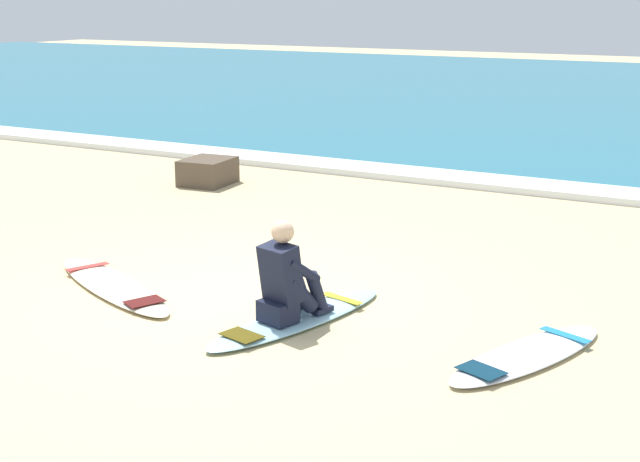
{
  "coord_description": "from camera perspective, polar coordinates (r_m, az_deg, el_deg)",
  "views": [
    {
      "loc": [
        4.84,
        -7.07,
        2.97
      ],
      "look_at": [
        0.43,
        0.92,
        0.55
      ],
      "focal_mm": 49.98,
      "sensor_mm": 36.0,
      "label": 1
    }
  ],
  "objects": [
    {
      "name": "shoreline_rock",
      "position": [
        14.54,
        -7.2,
        3.8
      ],
      "size": [
        0.79,
        0.9,
        0.42
      ],
      "primitive_type": "cube",
      "rotation": [
        0.0,
        0.0,
        1.67
      ],
      "color": "brown",
      "rests_on": "ground"
    },
    {
      "name": "sea",
      "position": [
        27.9,
        18.96,
        8.07
      ],
      "size": [
        80.0,
        28.0,
        0.1
      ],
      "primitive_type": "cube",
      "color": "teal",
      "rests_on": "ground"
    },
    {
      "name": "surfboard_spare_far",
      "position": [
        7.78,
        13.15,
        -7.71
      ],
      "size": [
        1.15,
        2.0,
        0.08
      ],
      "color": "silver",
      "rests_on": "ground"
    },
    {
      "name": "surfer_seated",
      "position": [
        8.17,
        -2.12,
        -3.23
      ],
      "size": [
        0.51,
        0.76,
        0.95
      ],
      "color": "black",
      "rests_on": "surfboard_main"
    },
    {
      "name": "surfboard_spare_near",
      "position": [
        9.57,
        -13.13,
        -3.4
      ],
      "size": [
        2.39,
        1.47,
        0.08
      ],
      "color": "#EFE5C6",
      "rests_on": "ground"
    },
    {
      "name": "surfboard_main",
      "position": [
        8.39,
        -1.43,
        -5.61
      ],
      "size": [
        1.04,
        2.29,
        0.08
      ],
      "color": "#9ED1E5",
      "rests_on": "ground"
    },
    {
      "name": "ground_plane",
      "position": [
        9.07,
        -5.18,
        -4.33
      ],
      "size": [
        80.0,
        80.0,
        0.0
      ],
      "primitive_type": "plane",
      "color": "#CCB584"
    },
    {
      "name": "breaking_foam",
      "position": [
        14.75,
        9.2,
        3.27
      ],
      "size": [
        80.0,
        0.9,
        0.11
      ],
      "primitive_type": "cube",
      "color": "white",
      "rests_on": "ground"
    }
  ]
}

